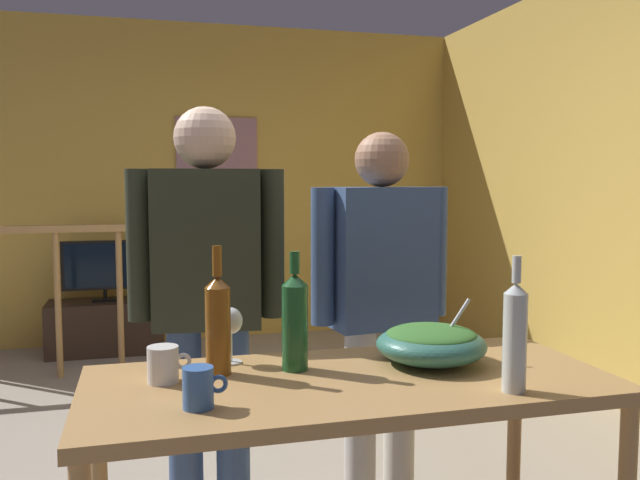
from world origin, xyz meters
The scene contains 16 objects.
back_wall centered at (0.00, 3.06, 1.36)m, with size 4.90×0.10×2.72m, color gold.
side_wall_right centered at (2.45, 0.92, 1.36)m, with size 0.10×4.59×2.72m, color gold.
framed_picture centered at (0.27, 3.00, 1.67)m, with size 0.70×0.03×0.51m, color gray.
stair_railing centered at (-0.78, 2.07, 0.66)m, with size 2.17×0.10×1.13m.
tv_console centered at (-0.67, 2.71, 0.21)m, with size 0.90×0.40×0.42m, color #38281E.
flat_screen_tv centered at (-0.67, 2.68, 0.71)m, with size 0.65×0.12×0.49m.
serving_table centered at (0.21, -1.02, 0.73)m, with size 1.53×0.67×0.81m.
salad_bowl centered at (0.50, -0.93, 0.88)m, with size 0.35×0.35×0.20m.
wine_glass centered at (-0.11, -0.77, 0.94)m, with size 0.08×0.08×0.18m.
wine_bottle_clear centered at (0.60, -1.25, 0.97)m, with size 0.07×0.07×0.37m.
wine_bottle_green centered at (0.07, -0.89, 0.96)m, with size 0.08×0.08×0.36m.
wine_bottle_amber centered at (-0.16, -0.88, 0.97)m, with size 0.08×0.08×0.39m.
mug_blue centered at (-0.24, -1.16, 0.86)m, with size 0.12×0.08×0.11m.
mug_white centered at (-0.32, -0.92, 0.86)m, with size 0.12×0.09×0.10m.
person_standing_left centered at (-0.14, -0.32, 0.98)m, with size 0.58×0.26×1.66m.
person_standing_right centered at (0.56, -0.32, 0.93)m, with size 0.60×0.27×1.58m.
Camera 1 is at (-0.37, -2.83, 1.39)m, focal length 37.27 mm.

